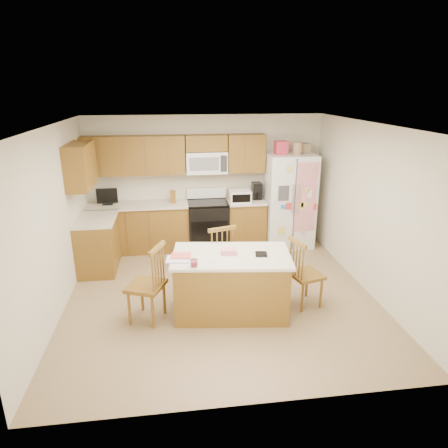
{
  "coord_description": "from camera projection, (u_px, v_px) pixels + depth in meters",
  "views": [
    {
      "loc": [
        -0.66,
        -5.34,
        2.98
      ],
      "look_at": [
        0.1,
        0.35,
        1.0
      ],
      "focal_mm": 32.0,
      "sensor_mm": 36.0,
      "label": 1
    }
  ],
  "objects": [
    {
      "name": "windsor_chair_back",
      "position": [
        218.0,
        258.0,
        6.09
      ],
      "size": [
        0.55,
        0.54,
        1.06
      ],
      "color": "brown",
      "rests_on": "ground"
    },
    {
      "name": "island",
      "position": [
        231.0,
        283.0,
        5.46
      ],
      "size": [
        1.71,
        1.1,
        0.95
      ],
      "color": "brown",
      "rests_on": "ground"
    },
    {
      "name": "cabinetry",
      "position": [
        155.0,
        206.0,
        7.31
      ],
      "size": [
        3.36,
        1.56,
        2.15
      ],
      "color": "brown",
      "rests_on": "ground"
    },
    {
      "name": "windsor_chair_right",
      "position": [
        304.0,
        274.0,
        5.63
      ],
      "size": [
        0.51,
        0.53,
        1.01
      ],
      "color": "brown",
      "rests_on": "ground"
    },
    {
      "name": "room_shell",
      "position": [
        220.0,
        203.0,
        5.59
      ],
      "size": [
        4.6,
        4.6,
        2.52
      ],
      "color": "beige",
      "rests_on": "ground"
    },
    {
      "name": "refrigerator",
      "position": [
        289.0,
        199.0,
        7.71
      ],
      "size": [
        0.9,
        0.79,
        2.04
      ],
      "color": "white",
      "rests_on": "ground"
    },
    {
      "name": "windsor_chair_left",
      "position": [
        148.0,
        285.0,
        5.24
      ],
      "size": [
        0.59,
        0.6,
        1.08
      ],
      "color": "brown",
      "rests_on": "ground"
    },
    {
      "name": "stove",
      "position": [
        208.0,
        224.0,
        7.72
      ],
      "size": [
        0.76,
        0.65,
        1.13
      ],
      "color": "black",
      "rests_on": "ground"
    },
    {
      "name": "ground",
      "position": [
        220.0,
        294.0,
        6.06
      ],
      "size": [
        4.5,
        4.5,
        0.0
      ],
      "primitive_type": "plane",
      "color": "#81694F",
      "rests_on": "ground"
    }
  ]
}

